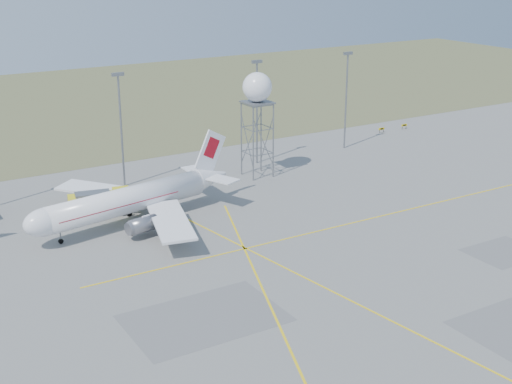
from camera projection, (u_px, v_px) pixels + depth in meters
ground at (423, 329)px, 80.43m from camera, size 400.00×400.00×0.00m
grass_strip at (60, 106)px, 193.78m from camera, size 400.00×120.00×0.03m
mast_b at (121, 120)px, 125.07m from camera, size 2.20×0.50×20.50m
mast_c at (257, 103)px, 138.76m from camera, size 2.20×0.50×20.50m
mast_d at (346, 92)px, 149.52m from camera, size 2.20×0.50×20.50m
taxi_sign_near at (382, 129)px, 165.63m from camera, size 1.60×0.17×1.20m
taxi_sign_far at (404, 125)px, 169.06m from camera, size 1.60×0.17×1.20m
airliner_main at (130, 200)px, 110.03m from camera, size 36.54×35.04×12.48m
radar_tower at (257, 119)px, 131.17m from camera, size 5.40×5.40×19.56m
fire_truck at (102, 203)px, 114.59m from camera, size 10.35×5.66×3.95m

